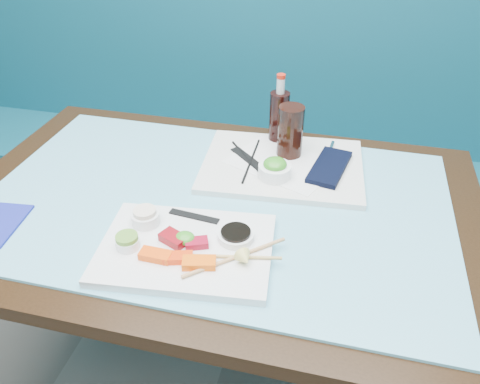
% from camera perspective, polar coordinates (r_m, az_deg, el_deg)
% --- Properties ---
extents(booth_bench, '(3.00, 0.56, 1.17)m').
position_cam_1_polar(booth_bench, '(2.14, 3.56, 3.66)').
color(booth_bench, '#0E4959').
rests_on(booth_bench, ground).
extents(dining_table, '(1.40, 0.90, 0.75)m').
position_cam_1_polar(dining_table, '(1.30, -2.99, -4.21)').
color(dining_table, black).
rests_on(dining_table, ground).
extents(glass_top, '(1.22, 0.76, 0.01)m').
position_cam_1_polar(glass_top, '(1.24, -3.11, -1.11)').
color(glass_top, '#65B2CA').
rests_on(glass_top, dining_table).
extents(sashimi_plate, '(0.42, 0.32, 0.02)m').
position_cam_1_polar(sashimi_plate, '(1.08, -6.59, -6.90)').
color(sashimi_plate, white).
rests_on(sashimi_plate, glass_top).
extents(salmon_left, '(0.07, 0.04, 0.02)m').
position_cam_1_polar(salmon_left, '(1.05, -10.25, -7.61)').
color(salmon_left, '#F94C09').
rests_on(salmon_left, sashimi_plate).
extents(salmon_mid, '(0.07, 0.05, 0.02)m').
position_cam_1_polar(salmon_mid, '(1.04, -7.57, -7.95)').
color(salmon_mid, red).
rests_on(salmon_mid, sashimi_plate).
extents(salmon_right, '(0.08, 0.05, 0.02)m').
position_cam_1_polar(salmon_right, '(1.02, -5.01, -8.60)').
color(salmon_right, '#F95B09').
rests_on(salmon_right, sashimi_plate).
extents(tuna_left, '(0.07, 0.06, 0.02)m').
position_cam_1_polar(tuna_left, '(1.08, -8.08, -5.65)').
color(tuna_left, maroon).
rests_on(tuna_left, sashimi_plate).
extents(tuna_right, '(0.06, 0.05, 0.02)m').
position_cam_1_polar(tuna_right, '(1.07, -5.30, -6.22)').
color(tuna_right, maroon).
rests_on(tuna_right, sashimi_plate).
extents(seaweed_garnish, '(0.06, 0.05, 0.03)m').
position_cam_1_polar(seaweed_garnish, '(1.08, -6.75, -5.60)').
color(seaweed_garnish, '#369021').
rests_on(seaweed_garnish, sashimi_plate).
extents(ramekin_wasabi, '(0.06, 0.06, 0.02)m').
position_cam_1_polar(ramekin_wasabi, '(1.09, -13.53, -6.07)').
color(ramekin_wasabi, white).
rests_on(ramekin_wasabi, sashimi_plate).
extents(wasabi_fill, '(0.07, 0.07, 0.01)m').
position_cam_1_polar(wasabi_fill, '(1.08, -13.65, -5.41)').
color(wasabi_fill, '#578B2D').
rests_on(wasabi_fill, ramekin_wasabi).
extents(ramekin_ginger, '(0.08, 0.08, 0.03)m').
position_cam_1_polar(ramekin_ginger, '(1.15, -11.44, -3.15)').
color(ramekin_ginger, white).
rests_on(ramekin_ginger, sashimi_plate).
extents(ginger_fill, '(0.06, 0.06, 0.01)m').
position_cam_1_polar(ginger_fill, '(1.13, -11.56, -2.37)').
color(ginger_fill, beige).
rests_on(ginger_fill, ramekin_ginger).
extents(soy_dish, '(0.09, 0.09, 0.02)m').
position_cam_1_polar(soy_dish, '(1.08, -0.51, -5.38)').
color(soy_dish, white).
rests_on(soy_dish, sashimi_plate).
extents(soy_fill, '(0.07, 0.07, 0.01)m').
position_cam_1_polar(soy_fill, '(1.07, -0.51, -4.91)').
color(soy_fill, black).
rests_on(soy_fill, soy_dish).
extents(lemon_wedge, '(0.05, 0.05, 0.04)m').
position_cam_1_polar(lemon_wedge, '(1.01, 0.59, -8.14)').
color(lemon_wedge, '#E7D66D').
rests_on(lemon_wedge, sashimi_plate).
extents(chopstick_sleeve, '(0.13, 0.03, 0.00)m').
position_cam_1_polar(chopstick_sleeve, '(1.15, -5.63, -2.95)').
color(chopstick_sleeve, black).
rests_on(chopstick_sleeve, sashimi_plate).
extents(wooden_chopstick_a, '(0.22, 0.05, 0.01)m').
position_cam_1_polar(wooden_chopstick_a, '(1.04, -1.13, -7.88)').
color(wooden_chopstick_a, tan).
rests_on(wooden_chopstick_a, sashimi_plate).
extents(wooden_chopstick_b, '(0.19, 0.18, 0.01)m').
position_cam_1_polar(wooden_chopstick_b, '(1.03, -0.58, -7.95)').
color(wooden_chopstick_b, tan).
rests_on(wooden_chopstick_b, sashimi_plate).
extents(serving_tray, '(0.49, 0.38, 0.02)m').
position_cam_1_polar(serving_tray, '(1.37, 5.17, 3.21)').
color(serving_tray, silver).
rests_on(serving_tray, glass_top).
extents(paper_placemat, '(0.35, 0.30, 0.00)m').
position_cam_1_polar(paper_placemat, '(1.37, 5.19, 3.54)').
color(paper_placemat, silver).
rests_on(paper_placemat, serving_tray).
extents(seaweed_bowl, '(0.10, 0.10, 0.04)m').
position_cam_1_polar(seaweed_bowl, '(1.29, 4.25, 2.57)').
color(seaweed_bowl, white).
rests_on(seaweed_bowl, serving_tray).
extents(seaweed_salad, '(0.07, 0.07, 0.03)m').
position_cam_1_polar(seaweed_salad, '(1.28, 4.29, 3.42)').
color(seaweed_salad, '#32891F').
rests_on(seaweed_salad, seaweed_bowl).
extents(cola_glass, '(0.08, 0.08, 0.15)m').
position_cam_1_polar(cola_glass, '(1.37, 6.16, 7.36)').
color(cola_glass, black).
rests_on(cola_glass, serving_tray).
extents(navy_pouch, '(0.12, 0.21, 0.02)m').
position_cam_1_polar(navy_pouch, '(1.35, 10.85, 3.02)').
color(navy_pouch, black).
rests_on(navy_pouch, serving_tray).
extents(fork, '(0.02, 0.09, 0.01)m').
position_cam_1_polar(fork, '(1.45, 10.96, 5.14)').
color(fork, silver).
rests_on(fork, serving_tray).
extents(black_chopstick_a, '(0.15, 0.19, 0.01)m').
position_cam_1_polar(black_chopstick_a, '(1.37, 1.04, 3.94)').
color(black_chopstick_a, black).
rests_on(black_chopstick_a, serving_tray).
extents(black_chopstick_b, '(0.01, 0.24, 0.01)m').
position_cam_1_polar(black_chopstick_b, '(1.37, 1.37, 3.90)').
color(black_chopstick_b, black).
rests_on(black_chopstick_b, serving_tray).
extents(tray_sleeve, '(0.14, 0.14, 0.00)m').
position_cam_1_polar(tray_sleeve, '(1.37, 1.21, 3.89)').
color(tray_sleeve, black).
rests_on(tray_sleeve, serving_tray).
extents(cola_bottle_body, '(0.07, 0.07, 0.17)m').
position_cam_1_polar(cola_bottle_body, '(1.46, 4.76, 8.84)').
color(cola_bottle_body, black).
rests_on(cola_bottle_body, glass_top).
extents(cola_bottle_neck, '(0.03, 0.03, 0.05)m').
position_cam_1_polar(cola_bottle_neck, '(1.42, 4.98, 12.79)').
color(cola_bottle_neck, silver).
rests_on(cola_bottle_neck, cola_bottle_body).
extents(cola_bottle_cap, '(0.03, 0.03, 0.01)m').
position_cam_1_polar(cola_bottle_cap, '(1.41, 5.04, 13.88)').
color(cola_bottle_cap, red).
rests_on(cola_bottle_cap, cola_bottle_neck).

